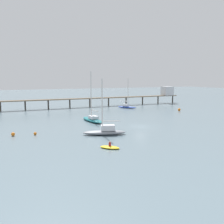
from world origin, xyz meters
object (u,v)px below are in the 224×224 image
at_px(mooring_buoy_mid, 179,110).
at_px(pier, 121,95).
at_px(sailboat_teal, 92,119).
at_px(sailboat_blue, 127,106).
at_px(mooring_buoy_far, 13,134).
at_px(dinghy_yellow, 110,147).
at_px(mooring_buoy_near, 35,134).
at_px(sailboat_gray, 105,131).

bearing_deg(mooring_buoy_mid, pier, 110.78).
bearing_deg(pier, sailboat_teal, -128.82).
bearing_deg(sailboat_teal, pier, 51.18).
height_order(sailboat_blue, mooring_buoy_far, sailboat_blue).
height_order(pier, mooring_buoy_far, pier).
bearing_deg(dinghy_yellow, mooring_buoy_near, 121.06).
bearing_deg(mooring_buoy_far, sailboat_blue, 35.65).
xyz_separation_m(pier, sailboat_teal, (-23.86, -29.65, -3.26)).
distance_m(dinghy_yellow, mooring_buoy_far, 19.63).
bearing_deg(sailboat_teal, mooring_buoy_near, -148.88).
bearing_deg(mooring_buoy_near, mooring_buoy_far, 166.97).
distance_m(pier, sailboat_gray, 52.03).
bearing_deg(sailboat_blue, mooring_buoy_far, -144.35).
distance_m(dinghy_yellow, mooring_buoy_mid, 49.14).
relative_size(dinghy_yellow, mooring_buoy_mid, 3.65).
bearing_deg(mooring_buoy_far, mooring_buoy_mid, 15.66).
bearing_deg(sailboat_gray, mooring_buoy_near, 154.83).
xyz_separation_m(dinghy_yellow, mooring_buoy_near, (-8.63, 14.33, 0.07)).
bearing_deg(sailboat_gray, sailboat_teal, 77.58).
bearing_deg(sailboat_teal, sailboat_gray, -102.42).
height_order(sailboat_teal, sailboat_gray, sailboat_teal).
distance_m(sailboat_blue, mooring_buoy_near, 46.94).
relative_size(sailboat_blue, mooring_buoy_near, 18.92).
bearing_deg(sailboat_blue, sailboat_teal, -135.98).
relative_size(sailboat_gray, mooring_buoy_near, 18.90).
bearing_deg(sailboat_gray, pier, 58.56).
bearing_deg(dinghy_yellow, sailboat_blue, 57.78).
xyz_separation_m(sailboat_gray, mooring_buoy_far, (-15.63, 6.44, -0.39)).
xyz_separation_m(sailboat_gray, mooring_buoy_mid, (35.96, 20.91, -0.29)).
bearing_deg(mooring_buoy_mid, dinghy_yellow, -142.86).
relative_size(sailboat_teal, mooring_buoy_far, 17.60).
bearing_deg(mooring_buoy_mid, sailboat_teal, -169.20).
bearing_deg(mooring_buoy_mid, sailboat_blue, 128.57).
xyz_separation_m(sailboat_teal, dinghy_yellow, (-6.43, -23.43, -0.47)).
height_order(dinghy_yellow, mooring_buoy_mid, dinghy_yellow).
distance_m(dinghy_yellow, mooring_buoy_near, 16.73).
relative_size(mooring_buoy_far, mooring_buoy_mid, 0.79).
relative_size(sailboat_teal, sailboat_gray, 1.16).
bearing_deg(sailboat_teal, mooring_buoy_far, -156.44).
distance_m(pier, mooring_buoy_mid, 25.27).
height_order(sailboat_blue, sailboat_gray, sailboat_blue).
xyz_separation_m(sailboat_teal, mooring_buoy_mid, (32.74, 6.24, -0.23)).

